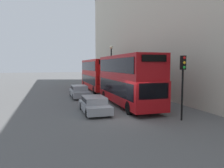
% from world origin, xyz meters
% --- Properties ---
extents(ground_plane, '(200.00, 200.00, 0.00)m').
position_xyz_m(ground_plane, '(0.00, 0.00, 0.00)').
color(ground_plane, '#5B5B5B').
extents(bus_leading, '(2.59, 10.16, 4.43)m').
position_xyz_m(bus_leading, '(1.60, 4.21, 2.44)').
color(bus_leading, '#A80F14').
rests_on(bus_leading, ground).
extents(bus_second_in_queue, '(2.59, 10.87, 4.35)m').
position_xyz_m(bus_second_in_queue, '(1.60, 16.78, 2.40)').
color(bus_second_in_queue, red).
rests_on(bus_second_in_queue, ground).
extents(car_dark_sedan, '(1.78, 4.22, 1.23)m').
position_xyz_m(car_dark_sedan, '(-1.80, 2.15, 0.66)').
color(car_dark_sedan, gray).
rests_on(car_dark_sedan, ground).
extents(car_hatchback, '(1.77, 4.49, 1.35)m').
position_xyz_m(car_hatchback, '(-1.80, 10.31, 0.72)').
color(car_hatchback, gray).
rests_on(car_hatchback, ground).
extents(traffic_light, '(0.30, 0.36, 4.20)m').
position_xyz_m(traffic_light, '(3.18, -1.73, 3.01)').
color(traffic_light, black).
rests_on(traffic_light, ground).
extents(street_lamp, '(0.44, 0.44, 6.22)m').
position_xyz_m(street_lamp, '(3.20, 14.72, 3.86)').
color(street_lamp, black).
rests_on(street_lamp, ground).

